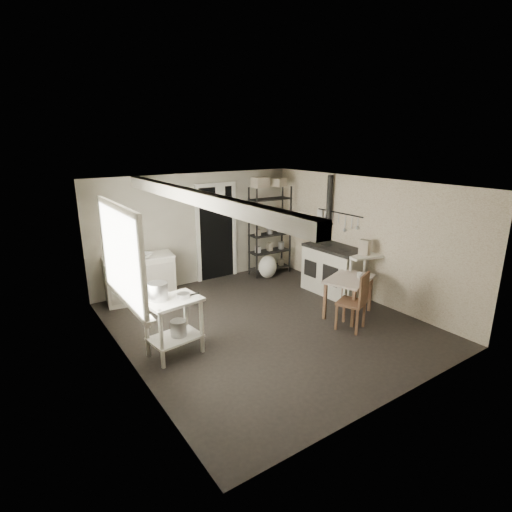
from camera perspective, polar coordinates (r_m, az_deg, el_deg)
floor at (r=6.76m, az=1.45°, el=-9.58°), size 5.00×5.00×0.00m
ceiling at (r=6.11m, az=1.61°, el=10.19°), size 5.00×5.00×0.00m
wall_back at (r=8.43m, az=-8.47°, el=3.82°), size 4.50×0.02×2.30m
wall_front at (r=4.67m, az=19.89°, el=-7.46°), size 4.50×0.02×2.30m
wall_left at (r=5.41m, az=-18.27°, el=-4.03°), size 0.02×5.00×2.30m
wall_right at (r=7.83m, az=15.04°, el=2.46°), size 0.02×5.00×2.30m
window at (r=5.49m, az=-18.89°, el=0.07°), size 0.12×1.76×1.28m
doorway at (r=8.64m, az=-5.65°, el=3.20°), size 0.96×0.10×2.08m
ceiling_beam at (r=5.51m, az=-8.68°, el=8.28°), size 0.18×5.00×0.18m
wallpaper_panel at (r=7.82m, az=14.99°, el=2.45°), size 0.01×5.00×2.30m
utensil_rail at (r=8.10m, az=11.76°, el=6.03°), size 0.06×1.20×0.44m
prep_table at (r=5.81m, az=-11.57°, el=-10.11°), size 0.80×0.62×0.84m
stockpot at (r=5.63m, az=-13.79°, el=-5.15°), size 0.32×0.32×0.29m
saucepan at (r=5.67m, az=-10.34°, el=-5.74°), size 0.23×0.23×0.10m
bucket at (r=5.83m, az=-11.01°, el=-10.15°), size 0.29×0.29×0.24m
base_cabinets at (r=7.84m, az=-16.24°, el=-2.87°), size 1.39×0.75×0.87m
mixing_bowl at (r=7.68m, az=-15.33°, el=0.65°), size 0.34×0.34×0.07m
counter_cup at (r=7.52m, az=-19.29°, el=0.09°), size 0.15×0.15×0.10m
shelf_rack at (r=8.92m, az=1.99°, el=3.37°), size 0.95×0.40×1.97m
shelf_jar at (r=8.59m, az=0.31°, el=5.69°), size 0.11×0.11×0.18m
storage_box_a at (r=8.61m, az=0.58°, el=10.06°), size 0.31×0.27×0.21m
storage_box_b at (r=8.81m, az=3.28°, el=10.06°), size 0.32×0.31×0.18m
stove at (r=8.04m, az=11.02°, el=-2.18°), size 0.71×1.22×0.94m
stovepipe at (r=8.22m, az=10.36°, el=6.55°), size 0.14×0.14×1.55m
side_ledge at (r=7.61m, az=14.96°, el=-3.60°), size 0.67×0.44×0.94m
oats_box at (r=7.46m, az=15.22°, el=0.65°), size 0.15×0.20×0.28m
work_table at (r=7.09m, az=13.05°, el=-5.37°), size 1.06×0.90×0.68m
table_cup at (r=7.01m, az=14.62°, el=-2.06°), size 0.13×0.13×0.09m
chair at (r=6.57m, az=13.46°, el=-6.20°), size 0.53×0.54×0.97m
flour_sack at (r=8.79m, az=1.68°, el=-1.62°), size 0.45×0.40×0.50m
floor_crock at (r=7.81m, az=11.98°, el=-5.65°), size 0.15×0.15×0.15m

